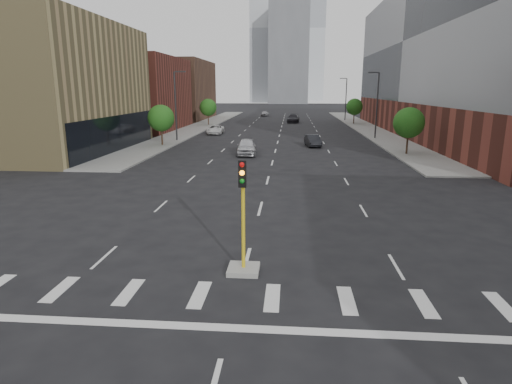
# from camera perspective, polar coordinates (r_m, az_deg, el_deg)

# --- Properties ---
(sidewalk_left_far) EXTENTS (5.00, 92.00, 0.15)m
(sidewalk_left_far) POSITION_cam_1_polar(r_m,az_deg,el_deg) (82.24, -7.17, 8.79)
(sidewalk_left_far) COLOR gray
(sidewalk_left_far) RESTS_ON ground
(sidewalk_right_far) EXTENTS (5.00, 92.00, 0.15)m
(sidewalk_right_far) POSITION_cam_1_polar(r_m,az_deg,el_deg) (81.61, 14.16, 8.45)
(sidewalk_right_far) COLOR gray
(sidewalk_right_far) RESTS_ON ground
(building_left_mid) EXTENTS (20.00, 24.00, 14.00)m
(building_left_mid) POSITION_cam_1_polar(r_m,az_deg,el_deg) (54.70, -28.33, 12.18)
(building_left_mid) COLOR #9D8B59
(building_left_mid) RESTS_ON ground
(building_left_far_a) EXTENTS (20.00, 22.00, 12.00)m
(building_left_far_a) POSITION_cam_1_polar(r_m,az_deg,el_deg) (77.93, -17.79, 12.36)
(building_left_far_a) COLOR brown
(building_left_far_a) RESTS_ON ground
(building_left_far_b) EXTENTS (20.00, 24.00, 13.00)m
(building_left_far_b) POSITION_cam_1_polar(r_m,az_deg,el_deg) (102.49, -12.23, 13.13)
(building_left_far_b) COLOR brown
(building_left_far_b) RESTS_ON ground
(building_right_main) EXTENTS (24.00, 70.00, 22.00)m
(building_right_main) POSITION_cam_1_polar(r_m,az_deg,el_deg) (71.94, 28.46, 15.34)
(building_right_main) COLOR brown
(building_right_main) RESTS_ON ground
(tower_left) EXTENTS (22.00, 22.00, 70.00)m
(tower_left) POSITION_cam_1_polar(r_m,az_deg,el_deg) (228.18, 2.33, 20.72)
(tower_left) COLOR #B2B7BC
(tower_left) RESTS_ON ground
(tower_right) EXTENTS (20.00, 20.00, 80.00)m
(tower_right) POSITION_cam_1_polar(r_m,az_deg,el_deg) (268.41, 6.83, 20.65)
(tower_right) COLOR #B2B7BC
(tower_right) RESTS_ON ground
(tower_mid) EXTENTS (18.00, 18.00, 44.00)m
(tower_mid) POSITION_cam_1_polar(r_m,az_deg,el_deg) (206.80, 4.38, 17.80)
(tower_mid) COLOR slate
(tower_mid) RESTS_ON ground
(median_traffic_signal) EXTENTS (1.20, 1.20, 4.40)m
(median_traffic_signal) POSITION_cam_1_polar(r_m,az_deg,el_deg) (16.41, -1.70, -7.53)
(median_traffic_signal) COLOR #999993
(median_traffic_signal) RESTS_ON ground
(streetlight_right_a) EXTENTS (1.60, 0.22, 9.07)m
(streetlight_right_a) POSITION_cam_1_polar(r_m,az_deg,el_deg) (62.37, 15.78, 11.42)
(streetlight_right_a) COLOR #2D2D30
(streetlight_right_a) RESTS_ON ground
(streetlight_right_b) EXTENTS (1.60, 0.22, 9.07)m
(streetlight_right_b) POSITION_cam_1_polar(r_m,az_deg,el_deg) (96.96, 11.85, 12.26)
(streetlight_right_b) COLOR #2D2D30
(streetlight_right_b) RESTS_ON ground
(streetlight_left) EXTENTS (1.60, 0.22, 9.07)m
(streetlight_left) POSITION_cam_1_polar(r_m,az_deg,el_deg) (58.27, -10.61, 11.57)
(streetlight_left) COLOR #2D2D30
(streetlight_left) RESTS_ON ground
(tree_left_near) EXTENTS (3.20, 3.20, 4.85)m
(tree_left_near) POSITION_cam_1_polar(r_m,az_deg,el_deg) (53.71, -12.55, 9.59)
(tree_left_near) COLOR #382619
(tree_left_near) RESTS_ON ground
(tree_left_far) EXTENTS (3.20, 3.20, 4.85)m
(tree_left_far) POSITION_cam_1_polar(r_m,az_deg,el_deg) (82.82, -6.41, 11.15)
(tree_left_far) COLOR #382619
(tree_left_far) RESTS_ON ground
(tree_right_near) EXTENTS (3.20, 3.20, 4.85)m
(tree_right_near) POSITION_cam_1_polar(r_m,az_deg,el_deg) (47.97, 19.71, 8.68)
(tree_right_near) COLOR #382619
(tree_right_near) RESTS_ON ground
(tree_right_far) EXTENTS (3.20, 3.20, 4.85)m
(tree_right_far) POSITION_cam_1_polar(r_m,az_deg,el_deg) (87.18, 12.99, 11.01)
(tree_right_far) COLOR #382619
(tree_right_far) RESTS_ON ground
(car_near_left) EXTENTS (2.28, 5.11, 1.71)m
(car_near_left) POSITION_cam_1_polar(r_m,az_deg,el_deg) (45.74, -1.25, 6.06)
(car_near_left) COLOR silver
(car_near_left) RESTS_ON ground
(car_mid_right) EXTENTS (2.08, 4.44, 1.41)m
(car_mid_right) POSITION_cam_1_polar(r_m,az_deg,el_deg) (52.83, 7.58, 6.80)
(car_mid_right) COLOR black
(car_mid_right) RESTS_ON ground
(car_far_left) EXTENTS (2.42, 5.01, 1.37)m
(car_far_left) POSITION_cam_1_polar(r_m,az_deg,el_deg) (67.25, -5.44, 8.29)
(car_far_left) COLOR silver
(car_far_left) RESTS_ON ground
(car_deep_right) EXTENTS (2.74, 5.93, 1.68)m
(car_deep_right) POSITION_cam_1_polar(r_m,az_deg,el_deg) (89.99, 4.99, 9.74)
(car_deep_right) COLOR black
(car_deep_right) RESTS_ON ground
(car_distant) EXTENTS (2.08, 4.05, 1.32)m
(car_distant) POSITION_cam_1_polar(r_m,az_deg,el_deg) (110.81, 1.20, 10.42)
(car_distant) COLOR #AFAEB3
(car_distant) RESTS_ON ground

